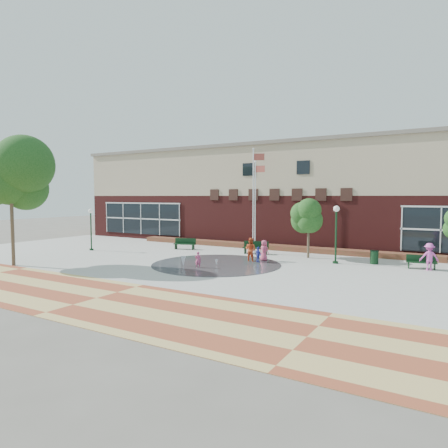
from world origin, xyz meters
The scene contains 23 objects.
ground centered at (0.00, 0.00, 0.00)m, with size 120.00×120.00×0.00m, color #666056.
plaza_concrete centered at (0.00, 4.00, 0.00)m, with size 46.00×18.00×0.01m, color #A8A8A0.
paver_band centered at (0.00, -7.00, 0.00)m, with size 46.00×6.00×0.01m, color #9C462A.
splash_pad centered at (0.00, 3.00, 0.00)m, with size 8.40×8.40×0.01m, color #383A3D.
library_building centered at (0.00, 17.48, 4.64)m, with size 44.40×10.40×9.20m.
flower_bed centered at (0.00, 11.60, 0.00)m, with size 26.00×1.20×0.40m, color maroon.
flagpole_left centered at (-1.24, 11.02, 4.70)m, with size 0.92×0.46×8.44m.
flagpole_right centered at (-0.03, 8.88, 4.02)m, with size 0.89×0.15×7.19m.
lamp_left centered at (-12.45, 3.62, 2.13)m, with size 0.36×0.36×3.43m.
lamp_right centered at (6.61, 7.32, 2.39)m, with size 0.41×0.41×3.84m.
bench_left centered at (-6.17, 7.99, 0.30)m, with size 1.92×0.98×0.93m.
bench_mid centered at (0.14, 8.58, 0.32)m, with size 2.02×0.94×0.98m.
bench_right centered at (11.68, 7.95, 0.28)m, with size 1.76×0.74×0.86m.
trash_can centered at (8.86, 8.37, 0.46)m, with size 0.56×0.56×0.91m.
tree_big_left centered at (-11.03, -3.92, 5.69)m, with size 4.98×4.98×7.95m.
tree_mid centered at (4.27, 8.72, 3.11)m, with size 2.54×2.54×4.28m.
water_jet_a centered at (-1.40, 1.31, 0.00)m, with size 0.33×0.33×0.64m, color white.
water_jet_b centered at (0.34, 2.47, 0.00)m, with size 0.18×0.18×0.40m, color white.
child_splash centered at (-0.34, 1.39, 0.51)m, with size 0.37×0.25×1.03m, color #C14573.
adult_red centered at (1.36, 5.27, 0.82)m, with size 0.80×0.62×1.64m, color #D34B22.
adult_pink centered at (2.08, 5.90, 0.73)m, with size 0.71×0.46×1.46m, color #C34566.
child_blue centered at (2.06, 4.99, 0.55)m, with size 0.64×0.27×1.09m, color #333CBA.
person_bench centered at (12.09, 7.71, 0.83)m, with size 1.07×0.61×1.66m, color #D84EB4.
Camera 1 is at (13.49, -18.95, 4.46)m, focal length 32.00 mm.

